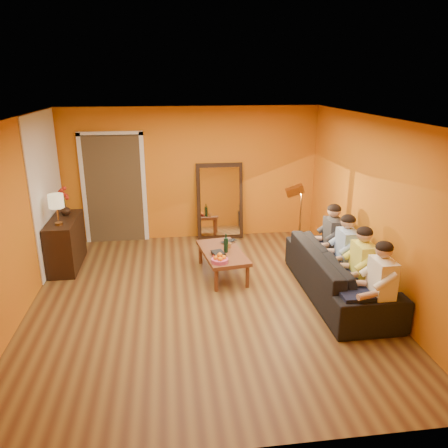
{
  "coord_description": "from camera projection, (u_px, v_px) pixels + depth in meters",
  "views": [
    {
      "loc": [
        -0.48,
        -5.71,
        3.11
      ],
      "look_at": [
        0.35,
        0.5,
        1.0
      ],
      "focal_mm": 35.0,
      "sensor_mm": 36.0,
      "label": 1
    }
  ],
  "objects": [
    {
      "name": "room_shell",
      "position": [
        201.0,
        208.0,
        6.35
      ],
      "size": [
        5.0,
        5.5,
        2.6
      ],
      "color": "brown",
      "rests_on": "ground"
    },
    {
      "name": "white_accent",
      "position": [
        47.0,
        191.0,
        7.33
      ],
      "size": [
        0.02,
        1.9,
        2.58
      ],
      "primitive_type": "cube",
      "color": "white",
      "rests_on": "wall_left"
    },
    {
      "name": "doorway_recess",
      "position": [
        115.0,
        188.0,
        8.55
      ],
      "size": [
        1.06,
        0.3,
        2.1
      ],
      "primitive_type": "cube",
      "color": "#3F2D19",
      "rests_on": "floor"
    },
    {
      "name": "door_jamb_left",
      "position": [
        84.0,
        190.0,
        8.37
      ],
      "size": [
        0.08,
        0.06,
        2.2
      ],
      "primitive_type": "cube",
      "color": "white",
      "rests_on": "wall_back"
    },
    {
      "name": "door_jamb_right",
      "position": [
        144.0,
        189.0,
        8.51
      ],
      "size": [
        0.08,
        0.06,
        2.2
      ],
      "primitive_type": "cube",
      "color": "white",
      "rests_on": "wall_back"
    },
    {
      "name": "door_header",
      "position": [
        110.0,
        133.0,
        8.1
      ],
      "size": [
        1.22,
        0.06,
        0.08
      ],
      "primitive_type": "cube",
      "color": "white",
      "rests_on": "wall_back"
    },
    {
      "name": "mirror_frame",
      "position": [
        220.0,
        201.0,
        8.71
      ],
      "size": [
        0.92,
        0.27,
        1.51
      ],
      "primitive_type": "cube",
      "rotation": [
        -0.14,
        0.0,
        0.0
      ],
      "color": "black",
      "rests_on": "floor"
    },
    {
      "name": "mirror_glass",
      "position": [
        220.0,
        202.0,
        8.67
      ],
      "size": [
        0.78,
        0.21,
        1.35
      ],
      "primitive_type": "cube",
      "rotation": [
        -0.14,
        0.0,
        0.0
      ],
      "color": "white",
      "rests_on": "mirror_frame"
    },
    {
      "name": "sideboard",
      "position": [
        66.0,
        243.0,
        7.45
      ],
      "size": [
        0.44,
        1.18,
        0.85
      ],
      "primitive_type": "cube",
      "color": "black",
      "rests_on": "floor"
    },
    {
      "name": "table_lamp",
      "position": [
        57.0,
        210.0,
        6.96
      ],
      "size": [
        0.24,
        0.24,
        0.51
      ],
      "primitive_type": null,
      "color": "beige",
      "rests_on": "sideboard"
    },
    {
      "name": "sofa",
      "position": [
        339.0,
        272.0,
        6.48
      ],
      "size": [
        2.46,
        0.96,
        0.72
      ],
      "primitive_type": "imported",
      "rotation": [
        0.0,
        0.0,
        1.57
      ],
      "color": "black",
      "rests_on": "floor"
    },
    {
      "name": "coffee_table",
      "position": [
        222.0,
        263.0,
        7.18
      ],
      "size": [
        0.78,
        1.29,
        0.42
      ],
      "primitive_type": null,
      "rotation": [
        0.0,
        0.0,
        0.14
      ],
      "color": "brown",
      "rests_on": "floor"
    },
    {
      "name": "floor_lamp",
      "position": [
        300.0,
        229.0,
        7.24
      ],
      "size": [
        0.34,
        0.29,
        1.44
      ],
      "primitive_type": null,
      "rotation": [
        0.0,
        0.0,
        -0.16
      ],
      "color": "#AF7433",
      "rests_on": "floor"
    },
    {
      "name": "dog",
      "position": [
        332.0,
        265.0,
        6.89
      ],
      "size": [
        0.45,
        0.57,
        0.58
      ],
      "primitive_type": null,
      "rotation": [
        0.0,
        0.0,
        -0.31
      ],
      "color": "#8F6240",
      "rests_on": "floor"
    },
    {
      "name": "person_far_left",
      "position": [
        381.0,
        287.0,
        5.47
      ],
      "size": [
        0.7,
        0.44,
        1.22
      ],
      "primitive_type": null,
      "color": "white",
      "rests_on": "sofa"
    },
    {
      "name": "person_mid_left",
      "position": [
        362.0,
        269.0,
        5.99
      ],
      "size": [
        0.7,
        0.44,
        1.22
      ],
      "primitive_type": null,
      "color": "#E9EA4E",
      "rests_on": "sofa"
    },
    {
      "name": "person_mid_right",
      "position": [
        346.0,
        254.0,
        6.51
      ],
      "size": [
        0.7,
        0.44,
        1.22
      ],
      "primitive_type": null,
      "color": "#92B3E3",
      "rests_on": "sofa"
    },
    {
      "name": "person_far_right",
      "position": [
        333.0,
        241.0,
        7.02
      ],
      "size": [
        0.7,
        0.44,
        1.22
      ],
      "primitive_type": null,
      "color": "#2E2F33",
      "rests_on": "sofa"
    },
    {
      "name": "fruit_bowl",
      "position": [
        220.0,
        258.0,
        6.65
      ],
      "size": [
        0.26,
        0.26,
        0.16
      ],
      "primitive_type": null,
      "color": "#CC486F",
      "rests_on": "coffee_table"
    },
    {
      "name": "wine_bottle",
      "position": [
        226.0,
        243.0,
        7.02
      ],
      "size": [
        0.07,
        0.07,
        0.31
      ],
      "primitive_type": "cylinder",
      "color": "black",
      "rests_on": "coffee_table"
    },
    {
      "name": "tumbler",
      "position": [
        229.0,
        245.0,
        7.23
      ],
      "size": [
        0.11,
        0.11,
        0.09
      ],
      "primitive_type": "imported",
      "rotation": [
        0.0,
        0.0,
        -0.23
      ],
      "color": "#B27F3F",
      "rests_on": "coffee_table"
    },
    {
      "name": "laptop",
      "position": [
        230.0,
        242.0,
        7.46
      ],
      "size": [
        0.35,
        0.31,
        0.02
      ],
      "primitive_type": "imported",
      "rotation": [
        0.0,
        0.0,
        0.53
      ],
      "color": "black",
      "rests_on": "coffee_table"
    },
    {
      "name": "book_lower",
      "position": [
        213.0,
        256.0,
        6.9
      ],
      "size": [
        0.24,
        0.29,
        0.03
      ],
      "primitive_type": "imported",
      "rotation": [
        0.0,
        0.0,
        0.15
      ],
      "color": "black",
      "rests_on": "coffee_table"
    },
    {
      "name": "book_mid",
      "position": [
        213.0,
        254.0,
        6.9
      ],
      "size": [
        0.21,
        0.25,
        0.02
      ],
      "primitive_type": "imported",
      "rotation": [
        0.0,
        0.0,
        -0.25
      ],
      "color": "#A92313",
      "rests_on": "book_lower"
    },
    {
      "name": "book_upper",
      "position": [
        213.0,
        253.0,
        6.88
      ],
      "size": [
        0.23,
        0.28,
        0.02
      ],
      "primitive_type": "imported",
      "rotation": [
        0.0,
        0.0,
        0.24
      ],
      "color": "black",
      "rests_on": "book_mid"
    },
    {
      "name": "vase",
      "position": [
        65.0,
        210.0,
        7.52
      ],
      "size": [
        0.18,
        0.18,
        0.18
      ],
      "primitive_type": "imported",
      "color": "black",
      "rests_on": "sideboard"
    },
    {
      "name": "flowers",
      "position": [
        64.0,
        194.0,
        7.43
      ],
      "size": [
        0.17,
        0.17,
        0.51
      ],
      "primitive_type": null,
      "color": "#A92313",
      "rests_on": "vase"
    }
  ]
}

